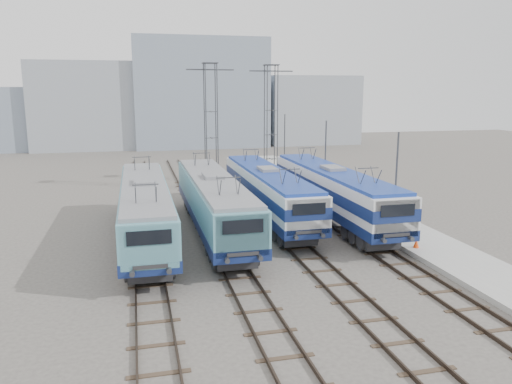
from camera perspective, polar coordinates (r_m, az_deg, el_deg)
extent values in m
plane|color=#514C47|center=(28.37, 1.80, -8.04)|extent=(160.00, 160.00, 0.00)
cube|color=#9E9E99|center=(39.09, 13.18, -2.61)|extent=(4.00, 70.00, 0.30)
cube|color=navy|center=(32.54, -12.51, -3.12)|extent=(2.94, 18.60, 0.62)
cube|color=#5594A5|center=(32.26, -12.61, -0.99)|extent=(2.89, 18.60, 1.86)
cube|color=#5594A5|center=(23.66, -12.09, -6.02)|extent=(2.66, 0.72, 2.11)
cube|color=slate|center=(32.05, -12.69, 0.81)|extent=(2.66, 17.85, 0.21)
cube|color=#262628|center=(26.83, -12.11, -8.01)|extent=(2.17, 3.72, 0.70)
cube|color=#262628|center=(38.75, -12.68, -1.96)|extent=(2.17, 3.72, 0.70)
cube|color=navy|center=(33.69, -4.87, -2.36)|extent=(2.98, 18.81, 0.63)
cube|color=#5594A5|center=(33.41, -4.91, -0.27)|extent=(2.93, 18.81, 1.88)
cube|color=#5594A5|center=(24.82, -1.68, -4.86)|extent=(2.69, 0.73, 2.13)
cube|color=slate|center=(33.22, -4.94, 1.49)|extent=(2.69, 18.06, 0.21)
cube|color=#262628|center=(27.97, -2.85, -6.93)|extent=(2.19, 3.76, 0.71)
cube|color=#262628|center=(39.92, -6.24, -1.34)|extent=(2.19, 3.76, 0.71)
cube|color=navy|center=(37.24, 1.32, -1.04)|extent=(2.88, 18.20, 0.61)
cube|color=silver|center=(37.00, 1.33, 0.80)|extent=(2.83, 18.20, 1.82)
cube|color=navy|center=(37.01, 1.33, 0.72)|extent=(2.87, 18.22, 0.71)
cube|color=silver|center=(28.87, 5.82, -2.71)|extent=(2.61, 0.71, 2.06)
cube|color=navy|center=(36.82, 1.34, 2.34)|extent=(2.61, 17.47, 0.20)
cube|color=#262628|center=(31.79, 4.15, -4.69)|extent=(2.12, 3.64, 0.68)
cube|color=#262628|center=(43.16, -0.76, -0.31)|extent=(2.12, 3.64, 0.68)
cube|color=navy|center=(37.22, 8.65, -1.10)|extent=(2.99, 18.90, 0.63)
cube|color=silver|center=(36.97, 8.70, 0.80)|extent=(2.94, 18.90, 1.89)
cube|color=navy|center=(36.98, 8.70, 0.72)|extent=(2.98, 18.92, 0.73)
cube|color=silver|center=(29.02, 15.48, -2.83)|extent=(2.70, 0.73, 2.14)
cube|color=navy|center=(36.79, 8.75, 2.41)|extent=(2.70, 18.14, 0.21)
cube|color=#262628|center=(31.87, 12.89, -4.88)|extent=(2.20, 3.78, 0.71)
cube|color=#262628|center=(43.15, 5.46, -0.35)|extent=(2.20, 3.78, 0.71)
cylinder|color=#3F4247|center=(47.79, -5.71, 7.29)|extent=(0.10, 0.10, 12.00)
cylinder|color=#3F4247|center=(47.95, -4.40, 7.32)|extent=(0.10, 0.10, 12.00)
cylinder|color=#3F4247|center=(48.87, -5.89, 7.38)|extent=(0.10, 0.10, 12.00)
cylinder|color=#3F4247|center=(49.03, -4.61, 7.41)|extent=(0.10, 0.10, 12.00)
cube|color=#3F4247|center=(48.32, -5.27, 13.75)|extent=(4.50, 0.12, 0.12)
cylinder|color=#3F4247|center=(51.03, 1.28, 7.61)|extent=(0.10, 0.10, 12.00)
cylinder|color=#3F4247|center=(51.33, 2.47, 7.62)|extent=(0.10, 0.10, 12.00)
cylinder|color=#3F4247|center=(52.10, 0.96, 7.69)|extent=(0.10, 0.10, 12.00)
cylinder|color=#3F4247|center=(52.38, 2.14, 7.71)|extent=(0.10, 0.10, 12.00)
cube|color=#3F4247|center=(51.62, 1.75, 13.65)|extent=(4.50, 0.12, 0.12)
cylinder|color=#3F4247|center=(32.47, 15.66, 0.45)|extent=(0.12, 0.12, 7.00)
cylinder|color=#3F4247|center=(43.18, 7.91, 3.44)|extent=(0.12, 0.12, 7.00)
cylinder|color=#3F4247|center=(54.43, 3.28, 5.20)|extent=(0.12, 0.12, 7.00)
cone|color=#F24510|center=(31.35, 17.85, -5.57)|extent=(0.35, 0.35, 0.56)
cube|color=#929AA4|center=(88.05, -18.36, 9.35)|extent=(18.00, 12.00, 14.00)
cube|color=gray|center=(88.45, -6.53, 11.15)|extent=(22.00, 14.00, 18.00)
cube|color=#929AA4|center=(93.18, 5.97, 9.34)|extent=(16.00, 12.00, 12.00)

